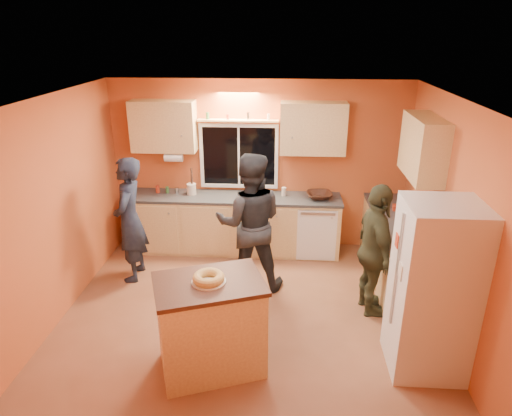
# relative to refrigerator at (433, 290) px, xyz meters

# --- Properties ---
(ground) EXTENTS (4.50, 4.50, 0.00)m
(ground) POSITION_rel_refrigerator_xyz_m (-1.89, 0.80, -0.90)
(ground) COLOR brown
(ground) RESTS_ON ground
(room_shell) EXTENTS (4.54, 4.04, 2.61)m
(room_shell) POSITION_rel_refrigerator_xyz_m (-1.77, 1.21, 0.72)
(room_shell) COLOR #C35C32
(room_shell) RESTS_ON ground
(back_counter) EXTENTS (4.23, 0.62, 0.90)m
(back_counter) POSITION_rel_refrigerator_xyz_m (-1.88, 2.50, -0.45)
(back_counter) COLOR tan
(back_counter) RESTS_ON ground
(right_counter) EXTENTS (0.62, 1.84, 0.90)m
(right_counter) POSITION_rel_refrigerator_xyz_m (0.06, 1.30, -0.45)
(right_counter) COLOR tan
(right_counter) RESTS_ON ground
(refrigerator) EXTENTS (0.72, 0.70, 1.80)m
(refrigerator) POSITION_rel_refrigerator_xyz_m (0.00, 0.00, 0.00)
(refrigerator) COLOR silver
(refrigerator) RESTS_ON ground
(island) EXTENTS (1.23, 1.03, 1.01)m
(island) POSITION_rel_refrigerator_xyz_m (-2.18, -0.19, -0.39)
(island) COLOR tan
(island) RESTS_ON ground
(bundt_pastry) EXTENTS (0.31, 0.31, 0.09)m
(bundt_pastry) POSITION_rel_refrigerator_xyz_m (-2.18, -0.19, 0.16)
(bundt_pastry) COLOR #B29349
(bundt_pastry) RESTS_ON island
(person_left) EXTENTS (0.44, 0.65, 1.73)m
(person_left) POSITION_rel_refrigerator_xyz_m (-3.56, 1.57, -0.03)
(person_left) COLOR black
(person_left) RESTS_ON ground
(person_center) EXTENTS (0.95, 0.77, 1.86)m
(person_center) POSITION_rel_refrigerator_xyz_m (-1.92, 1.44, 0.03)
(person_center) COLOR black
(person_center) RESTS_ON ground
(person_right) EXTENTS (0.52, 1.01, 1.65)m
(person_right) POSITION_rel_refrigerator_xyz_m (-0.39, 0.95, -0.07)
(person_right) COLOR #343824
(person_right) RESTS_ON ground
(mixing_bowl) EXTENTS (0.42, 0.42, 0.09)m
(mixing_bowl) POSITION_rel_refrigerator_xyz_m (-0.96, 2.50, 0.05)
(mixing_bowl) COLOR #321B10
(mixing_bowl) RESTS_ON back_counter
(utensil_crock) EXTENTS (0.14, 0.14, 0.17)m
(utensil_crock) POSITION_rel_refrigerator_xyz_m (-2.90, 2.54, 0.09)
(utensil_crock) COLOR beige
(utensil_crock) RESTS_ON back_counter
(potted_plant) EXTENTS (0.32, 0.30, 0.30)m
(potted_plant) POSITION_rel_refrigerator_xyz_m (0.07, 0.60, 0.15)
(potted_plant) COLOR gray
(potted_plant) RESTS_ON right_counter
(red_box) EXTENTS (0.17, 0.13, 0.07)m
(red_box) POSITION_rel_refrigerator_xyz_m (0.12, 2.10, 0.04)
(red_box) COLOR #AE321A
(red_box) RESTS_ON right_counter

